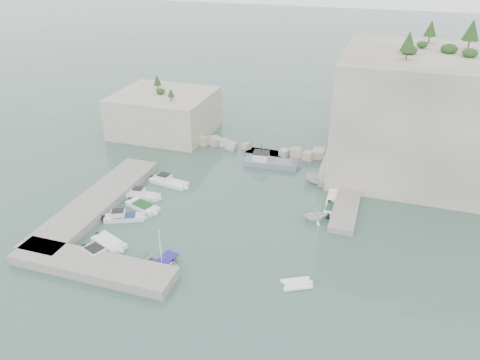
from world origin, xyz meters
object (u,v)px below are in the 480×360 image
(tender_east_a, at_px, (314,220))
(tender_east_d, at_px, (319,185))
(motorboat_b, at_px, (143,198))
(inflatable_dinghy, at_px, (296,285))
(motorboat_d, at_px, (125,220))
(motorboat_f, at_px, (101,261))
(tender_east_b, at_px, (331,211))
(motorboat_c, at_px, (143,208))
(rowboat, at_px, (162,266))
(motorboat_e, at_px, (109,245))
(motorboat_a, at_px, (169,184))
(tender_east_c, at_px, (332,199))
(work_boat, at_px, (271,166))

(tender_east_a, height_order, tender_east_d, tender_east_a)
(motorboat_b, distance_m, inflatable_dinghy, 25.47)
(motorboat_d, bearing_deg, inflatable_dinghy, -37.16)
(motorboat_f, xyz_separation_m, tender_east_b, (21.82, 17.88, 0.00))
(motorboat_c, relative_size, rowboat, 1.14)
(motorboat_c, xyz_separation_m, tender_east_b, (22.85, 6.75, 0.00))
(motorboat_d, bearing_deg, tender_east_b, -0.94)
(rowboat, relative_size, tender_east_a, 1.36)
(motorboat_b, relative_size, motorboat_e, 1.06)
(motorboat_f, relative_size, inflatable_dinghy, 2.06)
(motorboat_d, height_order, rowboat, motorboat_d)
(motorboat_a, distance_m, tender_east_d, 20.94)
(tender_east_b, distance_m, tender_east_c, 3.09)
(motorboat_a, xyz_separation_m, motorboat_b, (-1.57, -4.55, 0.00))
(tender_east_a, bearing_deg, work_boat, 10.49)
(motorboat_e, relative_size, tender_east_d, 1.07)
(motorboat_e, bearing_deg, motorboat_d, 124.39)
(tender_east_a, distance_m, work_boat, 15.89)
(motorboat_b, bearing_deg, tender_east_c, 13.41)
(tender_east_a, bearing_deg, motorboat_f, 103.18)
(tender_east_a, bearing_deg, tender_east_d, -17.38)
(tender_east_d, bearing_deg, motorboat_f, 158.48)
(motorboat_a, distance_m, tender_east_a, 21.19)
(motorboat_c, height_order, work_boat, work_boat)
(tender_east_b, bearing_deg, work_boat, 47.54)
(motorboat_c, distance_m, inflatable_dinghy, 23.33)
(motorboat_d, xyz_separation_m, tender_east_b, (23.64, 9.83, 0.00))
(motorboat_a, xyz_separation_m, motorboat_f, (0.73, -18.15, 0.00))
(rowboat, height_order, tender_east_a, tender_east_a)
(rowboat, bearing_deg, motorboat_c, 48.25)
(motorboat_a, relative_size, motorboat_b, 1.24)
(motorboat_d, xyz_separation_m, inflatable_dinghy, (22.49, -5.46, 0.00))
(motorboat_a, relative_size, motorboat_c, 1.21)
(motorboat_c, bearing_deg, tender_east_b, 36.15)
(rowboat, bearing_deg, motorboat_e, 87.96)
(motorboat_e, relative_size, motorboat_f, 0.71)
(motorboat_c, distance_m, tender_east_d, 24.27)
(motorboat_c, relative_size, motorboat_d, 0.96)
(tender_east_a, distance_m, tender_east_d, 9.38)
(motorboat_a, relative_size, tender_east_b, 1.58)
(inflatable_dinghy, distance_m, tender_east_d, 21.93)
(motorboat_d, xyz_separation_m, motorboat_e, (1.08, -5.19, 0.00))
(motorboat_a, height_order, motorboat_b, same)
(motorboat_d, height_order, motorboat_e, motorboat_d)
(motorboat_f, height_order, inflatable_dinghy, motorboat_f)
(motorboat_a, height_order, work_boat, work_boat)
(motorboat_b, distance_m, tender_east_b, 24.50)
(motorboat_c, bearing_deg, motorboat_d, -84.57)
(motorboat_b, xyz_separation_m, work_boat, (13.64, 14.71, 0.00))
(motorboat_b, distance_m, tender_east_d, 24.13)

